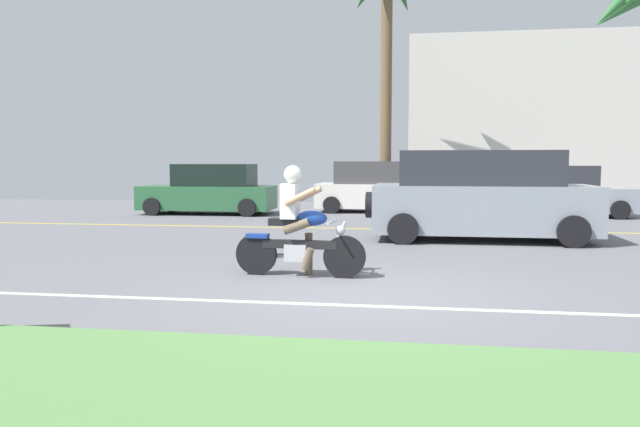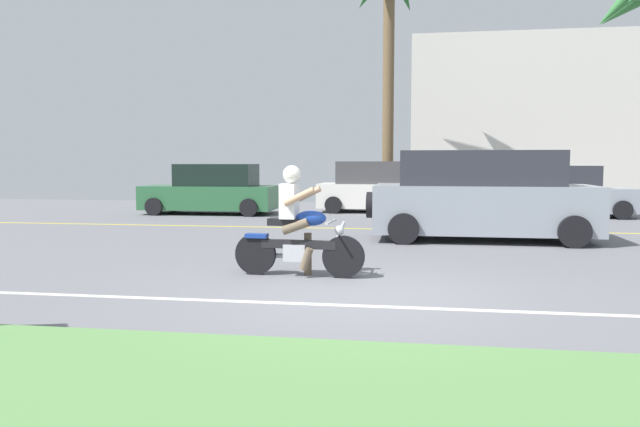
# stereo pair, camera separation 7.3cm
# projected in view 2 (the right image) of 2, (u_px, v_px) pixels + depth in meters

# --- Properties ---
(ground) EXTENTS (56.00, 30.00, 0.04)m
(ground) POSITION_uv_depth(u_px,v_px,m) (378.00, 260.00, 10.81)
(ground) COLOR slate
(lane_line_near) EXTENTS (50.40, 0.12, 0.01)m
(lane_line_near) POSITION_uv_depth(u_px,v_px,m) (356.00, 306.00, 7.29)
(lane_line_near) COLOR silver
(lane_line_near) RESTS_ON ground
(lane_line_far) EXTENTS (50.40, 0.12, 0.01)m
(lane_line_far) POSITION_uv_depth(u_px,v_px,m) (391.00, 229.00, 15.59)
(lane_line_far) COLOR yellow
(lane_line_far) RESTS_ON ground
(motorcyclist) EXTENTS (1.95, 0.64, 1.63)m
(motorcyclist) POSITION_uv_depth(u_px,v_px,m) (298.00, 230.00, 9.15)
(motorcyclist) COLOR black
(motorcyclist) RESTS_ON ground
(suv_nearby) EXTENTS (4.80, 2.20, 1.92)m
(suv_nearby) POSITION_uv_depth(u_px,v_px,m) (481.00, 197.00, 13.39)
(suv_nearby) COLOR #8C939E
(suv_nearby) RESTS_ON ground
(parked_car_0) EXTENTS (4.28, 1.91, 1.61)m
(parked_car_0) POSITION_uv_depth(u_px,v_px,m) (212.00, 191.00, 20.17)
(parked_car_0) COLOR #2D663D
(parked_car_0) RESTS_ON ground
(parked_car_1) EXTENTS (4.23, 1.95, 1.70)m
(parked_car_1) POSITION_uv_depth(u_px,v_px,m) (380.00, 189.00, 20.90)
(parked_car_1) COLOR white
(parked_car_1) RESTS_ON ground
(parked_car_2) EXTENTS (4.11, 2.08, 1.57)m
(parked_car_2) POSITION_uv_depth(u_px,v_px,m) (560.00, 193.00, 19.26)
(parked_car_2) COLOR #8C939E
(parked_car_2) RESTS_ON ground
(building_far) EXTENTS (11.37, 4.00, 7.00)m
(building_far) POSITION_uv_depth(u_px,v_px,m) (543.00, 120.00, 27.27)
(building_far) COLOR beige
(building_far) RESTS_ON ground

